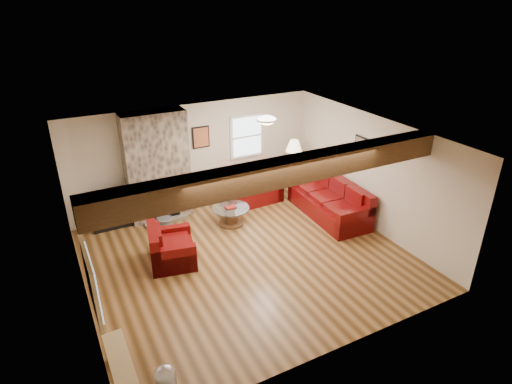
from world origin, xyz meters
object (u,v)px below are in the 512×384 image
(loveseat, at_px, (250,187))
(armchair_red, at_px, (172,245))
(sofa_three, at_px, (329,199))
(tv_cabinet, at_px, (113,217))
(floor_lamp, at_px, (294,149))
(television, at_px, (110,197))
(coffee_table, at_px, (231,216))

(loveseat, bearing_deg, armchair_red, -148.38)
(sofa_three, relative_size, tv_cabinet, 2.38)
(floor_lamp, bearing_deg, sofa_three, -78.02)
(armchair_red, bearing_deg, television, 31.94)
(loveseat, xyz_separation_m, floor_lamp, (1.04, -0.32, 0.93))
(armchair_red, bearing_deg, coffee_table, -51.35)
(armchair_red, height_order, television, television)
(loveseat, bearing_deg, television, 173.06)
(sofa_three, xyz_separation_m, television, (-4.57, 1.80, 0.29))
(loveseat, height_order, coffee_table, loveseat)
(coffee_table, distance_m, floor_lamp, 2.30)
(floor_lamp, bearing_deg, loveseat, 162.78)
(loveseat, distance_m, tv_cabinet, 3.29)
(television, distance_m, floor_lamp, 4.41)
(sofa_three, xyz_separation_m, loveseat, (-1.29, 1.50, -0.04))
(sofa_three, bearing_deg, coffee_table, -104.29)
(sofa_three, bearing_deg, loveseat, -136.42)
(loveseat, height_order, tv_cabinet, loveseat)
(armchair_red, relative_size, coffee_table, 1.13)
(armchair_red, bearing_deg, sofa_three, -76.13)
(coffee_table, xyz_separation_m, television, (-2.37, 1.13, 0.52))
(armchair_red, bearing_deg, tv_cabinet, 31.94)
(sofa_three, relative_size, coffee_table, 2.66)
(sofa_three, bearing_deg, television, -108.70)
(sofa_three, distance_m, floor_lamp, 1.50)
(coffee_table, bearing_deg, sofa_three, -17.11)
(sofa_three, bearing_deg, tv_cabinet, -108.70)
(coffee_table, relative_size, television, 0.95)
(armchair_red, relative_size, floor_lamp, 0.61)
(sofa_three, relative_size, loveseat, 1.51)
(armchair_red, xyz_separation_m, coffee_table, (1.63, 0.84, -0.18))
(tv_cabinet, bearing_deg, armchair_red, -69.44)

